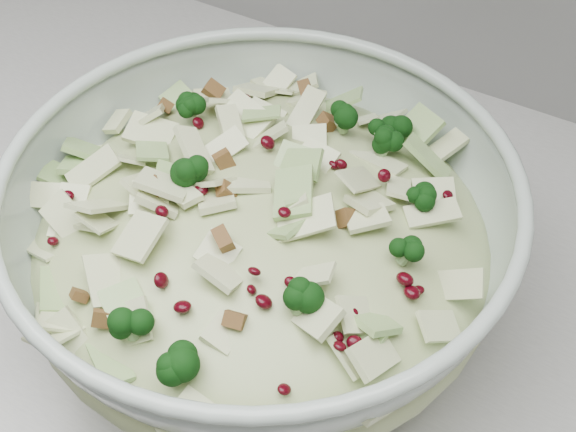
{
  "coord_description": "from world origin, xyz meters",
  "views": [
    {
      "loc": [
        0.29,
        1.26,
        1.44
      ],
      "look_at": [
        0.09,
        1.61,
        1.01
      ],
      "focal_mm": 50.0,
      "sensor_mm": 36.0,
      "label": 1
    }
  ],
  "objects": [
    {
      "name": "salad",
      "position": [
        0.07,
        1.6,
        1.0
      ],
      "size": [
        0.39,
        0.39,
        0.15
      ],
      "rotation": [
        0.0,
        0.0,
        0.1
      ],
      "color": "#B3BD81",
      "rests_on": "mixing_bowl"
    },
    {
      "name": "mixing_bowl",
      "position": [
        0.07,
        1.6,
        0.98
      ],
      "size": [
        0.43,
        0.43,
        0.15
      ],
      "rotation": [
        0.0,
        0.0,
        0.12
      ],
      "color": "#A2B2A7",
      "rests_on": "counter"
    }
  ]
}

